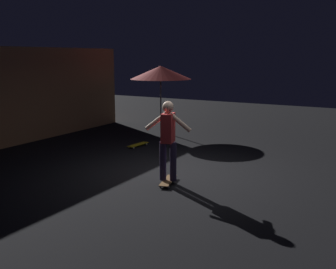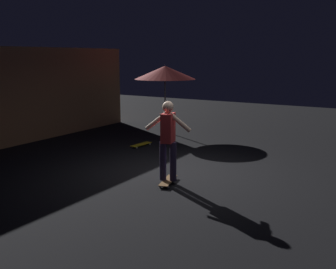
{
  "view_description": "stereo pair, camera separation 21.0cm",
  "coord_description": "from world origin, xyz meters",
  "views": [
    {
      "loc": [
        -7.57,
        -4.04,
        2.64
      ],
      "look_at": [
        -0.7,
        -0.08,
        1.05
      ],
      "focal_mm": 42.14,
      "sensor_mm": 36.0,
      "label": 1
    },
    {
      "loc": [
        -7.46,
        -4.22,
        2.64
      ],
      "look_at": [
        -0.7,
        -0.08,
        1.05
      ],
      "focal_mm": 42.14,
      "sensor_mm": 36.0,
      "label": 2
    }
  ],
  "objects": [
    {
      "name": "skater",
      "position": [
        -0.7,
        -0.08,
        1.04
      ],
      "size": [
        0.42,
        0.97,
        1.67
      ],
      "color": "#382D4C",
      "rests_on": "skateboard_ridden"
    },
    {
      "name": "skateboard_ridden",
      "position": [
        -0.7,
        -0.08,
        0.06
      ],
      "size": [
        0.81,
        0.4,
        0.07
      ],
      "color": "olive",
      "rests_on": "ground_plane"
    },
    {
      "name": "patio_umbrella",
      "position": [
        4.13,
        2.99,
        2.07
      ],
      "size": [
        2.1,
        2.1,
        2.3
      ],
      "color": "slate",
      "rests_on": "ground_plane"
    },
    {
      "name": "ground_plane",
      "position": [
        0.0,
        0.0,
        0.0
      ],
      "size": [
        28.0,
        28.0,
        0.0
      ],
      "primitive_type": "plane",
      "color": "black"
    },
    {
      "name": "skateboard_spare",
      "position": [
        1.84,
        2.4,
        0.06
      ],
      "size": [
        0.8,
        0.28,
        0.07
      ],
      "color": "gold",
      "rests_on": "ground_plane"
    }
  ]
}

